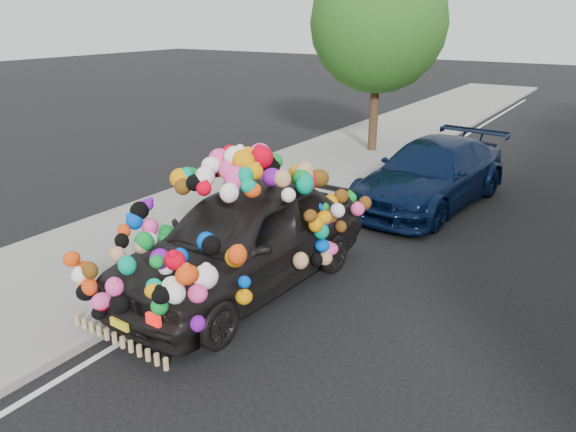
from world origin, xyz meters
name	(u,v)px	position (x,y,z in m)	size (l,w,h in m)	color
ground	(340,301)	(0.00, 0.00, 0.00)	(100.00, 100.00, 0.00)	black
sidewalk	(147,242)	(-4.30, 0.00, 0.06)	(4.00, 60.00, 0.12)	gray
kerb	(224,264)	(-2.35, 0.00, 0.07)	(0.15, 60.00, 0.13)	gray
tree_near_sidewalk	(378,24)	(-3.80, 9.50, 4.02)	(4.20, 4.20, 6.13)	#332114
plush_art_car	(243,218)	(-1.59, -0.40, 1.22)	(2.68, 5.34, 2.35)	black
navy_sedan	(432,174)	(-0.44, 5.45, 0.75)	(2.11, 5.19, 1.51)	black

